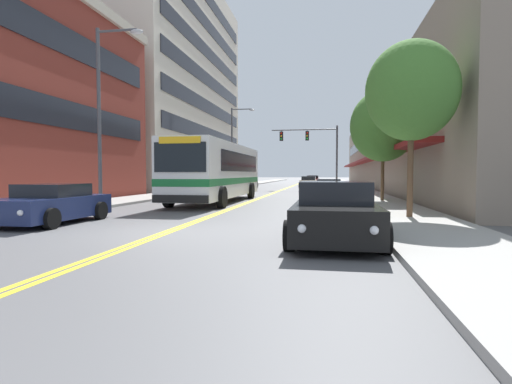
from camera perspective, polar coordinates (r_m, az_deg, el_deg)
name	(u,v)px	position (r m, az deg, el deg)	size (l,w,h in m)	color
ground_plane	(290,187)	(47.19, 4.89, 0.73)	(240.00, 240.00, 0.00)	#565659
sidewalk_left	(233,186)	(48.31, -3.36, 0.86)	(2.91, 106.00, 0.13)	#9E9B96
sidewalk_right	(350,187)	(47.09, 13.35, 0.74)	(2.91, 106.00, 0.13)	#9E9B96
centre_line	(290,187)	(47.19, 4.89, 0.73)	(0.34, 106.00, 0.01)	yellow
brick_storefront_left	(2,98)	(26.08, -32.58, 11.29)	(9.24, 16.04, 11.33)	maroon
office_tower_left	(159,83)	(48.15, -13.76, 14.84)	(12.08, 28.96, 23.61)	beige
storefront_row_right	(403,148)	(47.82, 20.25, 5.90)	(9.10, 68.00, 8.86)	gray
city_bus	(218,170)	(22.23, -5.41, 3.16)	(2.83, 11.61, 3.14)	silver
car_silver_parked_left_near	(246,183)	(42.62, -1.50, 1.31)	(2.15, 4.92, 1.23)	#B7B7BC
car_navy_parked_left_mid	(50,205)	(14.21, -27.32, -1.61)	(2.19, 4.13, 1.25)	#19234C
car_black_parked_right_foreground	(335,214)	(9.34, 11.23, -3.11)	(2.08, 4.14, 1.39)	black
car_white_parked_right_mid	(329,189)	(26.49, 10.34, 0.42)	(1.98, 4.32, 1.21)	white
car_red_moving_lead	(313,180)	(56.45, 8.11, 1.64)	(2.06, 4.78, 1.29)	maroon
car_beige_moving_second	(313,179)	(67.53, 8.09, 1.80)	(2.16, 4.25, 1.28)	#BCAD89
car_champagne_moving_third	(309,182)	(46.00, 7.52, 1.41)	(2.05, 4.54, 1.26)	beige
traffic_signal_mast	(314,144)	(39.85, 8.25, 6.79)	(6.49, 0.38, 6.24)	#47474C
street_lamp_left_near	(105,103)	(18.35, -20.75, 11.83)	(2.12, 0.28, 7.66)	#47474C
street_lamp_left_far	(235,141)	(40.89, -3.02, 7.29)	(2.44, 0.28, 8.22)	#47474C
street_tree_right_near	(412,91)	(14.46, 21.35, 13.28)	(2.98, 2.98, 5.80)	brown
street_tree_right_mid	(383,126)	(22.73, 17.71, 9.00)	(3.50, 3.50, 5.93)	brown
fire_hydrant	(364,196)	(19.23, 15.20, -0.54)	(0.32, 0.24, 0.81)	yellow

